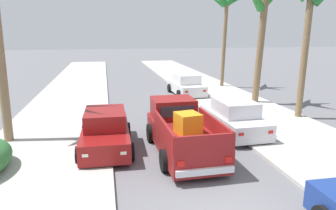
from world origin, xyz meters
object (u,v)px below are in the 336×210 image
object	(u,v)px
car_left_mid	(234,118)
car_right_mid	(186,85)
pickup_truck	(181,131)
palm_tree_left_back	(226,6)
car_right_near	(106,131)
palm_tree_right_fore	(262,8)

from	to	relation	value
car_left_mid	car_right_mid	size ratio (longest dim) A/B	0.99
pickup_truck	palm_tree_left_back	distance (m)	15.73
car_right_near	palm_tree_right_fore	distance (m)	12.20
pickup_truck	palm_tree_right_fore	distance (m)	10.67
palm_tree_left_back	car_left_mid	bearing A→B (deg)	-109.13
car_right_mid	pickup_truck	bearing A→B (deg)	-105.72
car_right_near	palm_tree_right_fore	world-z (taller)	palm_tree_right_fore
car_right_near	palm_tree_right_fore	size ratio (longest dim) A/B	0.58
pickup_truck	palm_tree_right_fore	world-z (taller)	palm_tree_right_fore
palm_tree_left_back	pickup_truck	bearing A→B (deg)	-117.54
pickup_truck	palm_tree_left_back	bearing A→B (deg)	62.46
palm_tree_right_fore	palm_tree_left_back	xyz separation A→B (m)	(0.25, 6.27, 0.62)
car_left_mid	car_right_mid	bearing A→B (deg)	89.20
car_right_mid	car_right_near	bearing A→B (deg)	-120.86
palm_tree_right_fore	palm_tree_left_back	size ratio (longest dim) A/B	0.96
palm_tree_right_fore	palm_tree_left_back	world-z (taller)	palm_tree_left_back
pickup_truck	car_right_near	size ratio (longest dim) A/B	1.22
palm_tree_left_back	car_right_mid	bearing A→B (deg)	-147.83
pickup_truck	car_right_mid	bearing A→B (deg)	74.28
car_left_mid	pickup_truck	bearing A→B (deg)	-149.07
pickup_truck	car_left_mid	bearing A→B (deg)	30.93
car_left_mid	palm_tree_left_back	xyz separation A→B (m)	(3.92, 11.29, 5.77)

